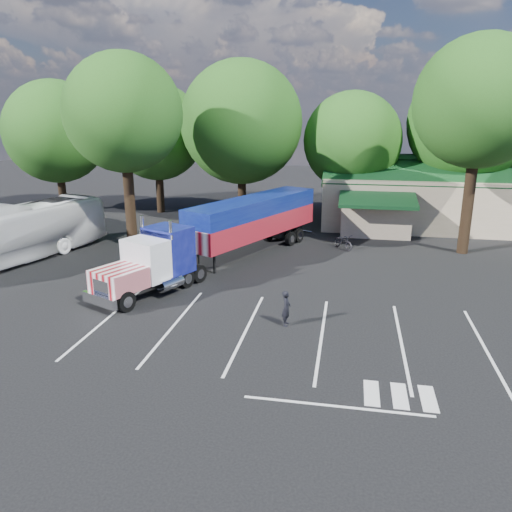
% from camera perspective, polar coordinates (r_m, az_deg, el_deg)
% --- Properties ---
extents(ground, '(120.00, 120.00, 0.00)m').
position_cam_1_polar(ground, '(26.92, 1.48, -3.24)').
color(ground, black).
rests_on(ground, ground).
extents(event_hall, '(24.20, 14.12, 5.55)m').
position_cam_1_polar(event_hall, '(44.46, 23.35, 6.19)').
color(event_hall, tan).
rests_on(event_hall, ground).
extents(tree_row_a, '(9.00, 9.00, 11.68)m').
position_cam_1_polar(tree_row_a, '(49.07, -21.91, 13.03)').
color(tree_row_a, black).
rests_on(tree_row_a, ground).
extents(tree_row_b, '(8.40, 8.40, 11.35)m').
position_cam_1_polar(tree_row_b, '(46.15, -11.26, 13.69)').
color(tree_row_b, black).
rests_on(tree_row_b, ground).
extents(tree_row_c, '(10.00, 10.00, 13.05)m').
position_cam_1_polar(tree_row_c, '(42.23, -1.68, 14.99)').
color(tree_row_c, black).
rests_on(tree_row_c, ground).
extents(tree_row_d, '(8.00, 8.00, 10.60)m').
position_cam_1_polar(tree_row_d, '(42.61, 10.94, 12.77)').
color(tree_row_d, black).
rests_on(tree_row_d, ground).
extents(tree_row_e, '(9.60, 9.60, 12.90)m').
position_cam_1_polar(tree_row_e, '(43.97, 23.21, 13.85)').
color(tree_row_e, black).
rests_on(tree_row_e, ground).
extents(tree_near_left, '(7.60, 7.60, 12.65)m').
position_cam_1_polar(tree_near_left, '(34.28, -14.91, 15.46)').
color(tree_near_left, black).
rests_on(tree_near_left, ground).
extents(tree_near_right, '(8.00, 8.00, 13.50)m').
position_cam_1_polar(tree_near_right, '(34.36, 24.23, 15.71)').
color(tree_near_right, black).
rests_on(tree_near_right, ground).
extents(semi_truck, '(9.59, 17.45, 3.81)m').
position_cam_1_polar(semi_truck, '(30.39, -2.85, 3.26)').
color(semi_truck, black).
rests_on(semi_truck, ground).
extents(woman, '(0.39, 0.58, 1.57)m').
position_cam_1_polar(woman, '(21.71, 3.49, -5.98)').
color(woman, black).
rests_on(woman, ground).
extents(bicycle, '(1.71, 1.95, 1.02)m').
position_cam_1_polar(bicycle, '(34.12, 9.94, 1.64)').
color(bicycle, black).
rests_on(bicycle, ground).
extents(tour_bus, '(6.30, 12.85, 3.49)m').
position_cam_1_polar(tour_bus, '(33.94, -25.82, 2.31)').
color(tour_bus, silver).
rests_on(tour_bus, ground).
extents(silver_sedan, '(5.05, 3.00, 1.57)m').
position_cam_1_polar(silver_sedan, '(40.68, 21.82, 3.48)').
color(silver_sedan, '#9FA2A6').
rests_on(silver_sedan, ground).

